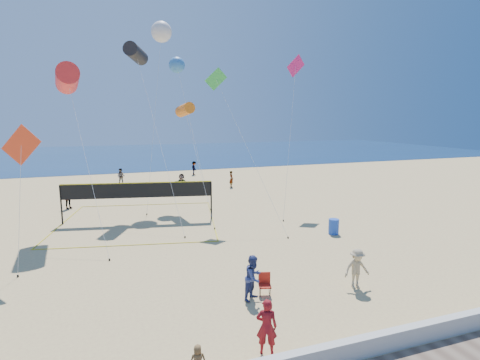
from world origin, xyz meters
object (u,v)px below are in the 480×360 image
object	(u,v)px
trash_barrel	(334,226)
volleyball_net	(138,195)
woman	(267,327)
camp_chair	(265,283)

from	to	relation	value
trash_barrel	volleyball_net	world-z (taller)	volleyball_net
woman	volleyball_net	bearing A→B (deg)	-57.20
woman	volleyball_net	distance (m)	16.03
woman	camp_chair	distance (m)	3.73
woman	camp_chair	xyz separation A→B (m)	(1.41, 3.43, -0.36)
trash_barrel	volleyball_net	distance (m)	12.66
woman	volleyball_net	world-z (taller)	volleyball_net
camp_chair	trash_barrel	bearing A→B (deg)	55.78
woman	camp_chair	bearing A→B (deg)	-88.08
woman	trash_barrel	size ratio (longest dim) A/B	1.88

